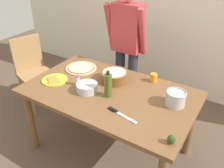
{
  "coord_description": "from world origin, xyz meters",
  "views": [
    {
      "loc": [
        1.03,
        -1.58,
        1.96
      ],
      "look_at": [
        0.0,
        0.05,
        0.81
      ],
      "focal_mm": 38.03,
      "sensor_mm": 36.0,
      "label": 1
    }
  ],
  "objects": [
    {
      "name": "chef_knife",
      "position": [
        0.26,
        -0.25,
        0.77
      ],
      "size": [
        0.29,
        0.08,
        0.02
      ],
      "color": "silver",
      "rests_on": "dining_table"
    },
    {
      "name": "steel_pot",
      "position": [
        0.6,
        0.12,
        0.83
      ],
      "size": [
        0.17,
        0.17,
        0.13
      ],
      "color": "#B7B7BC",
      "rests_on": "dining_table"
    },
    {
      "name": "mixing_bowl_steel",
      "position": [
        -0.17,
        -0.12,
        0.8
      ],
      "size": [
        0.2,
        0.2,
        0.08
      ],
      "color": "#B7B7BC",
      "rests_on": "dining_table"
    },
    {
      "name": "plate_with_slice",
      "position": [
        -0.57,
        -0.13,
        0.77
      ],
      "size": [
        0.26,
        0.26,
        0.02
      ],
      "color": "gold",
      "rests_on": "dining_table"
    },
    {
      "name": "avocado",
      "position": [
        0.73,
        -0.34,
        0.8
      ],
      "size": [
        0.06,
        0.06,
        0.07
      ],
      "primitive_type": "ellipsoid",
      "color": "#2D4219",
      "rests_on": "dining_table"
    },
    {
      "name": "olive_oil_bottle",
      "position": [
        0.04,
        -0.08,
        0.87
      ],
      "size": [
        0.07,
        0.07,
        0.26
      ],
      "color": "#47561E",
      "rests_on": "dining_table"
    },
    {
      "name": "salt_shaker",
      "position": [
        -0.32,
        -0.07,
        0.81
      ],
      "size": [
        0.04,
        0.04,
        0.11
      ],
      "color": "white",
      "rests_on": "dining_table"
    },
    {
      "name": "ground",
      "position": [
        0.0,
        0.0,
        0.0
      ],
      "size": [
        8.0,
        8.0,
        0.0
      ],
      "primitive_type": "plane",
      "color": "brown"
    },
    {
      "name": "chair_wooden_left",
      "position": [
        -1.32,
        0.2,
        0.54
      ],
      "size": [
        0.5,
        0.5,
        0.95
      ],
      "color": "#A37A4C",
      "rests_on": "ground"
    },
    {
      "name": "dining_table",
      "position": [
        0.0,
        0.0,
        0.67
      ],
      "size": [
        1.6,
        0.96,
        0.76
      ],
      "color": "brown",
      "rests_on": "ground"
    },
    {
      "name": "popcorn_bowl",
      "position": [
        -0.06,
        0.19,
        0.82
      ],
      "size": [
        0.28,
        0.28,
        0.11
      ],
      "color": "brown",
      "rests_on": "dining_table"
    },
    {
      "name": "cup_orange",
      "position": [
        0.28,
        0.39,
        0.8
      ],
      "size": [
        0.07,
        0.07,
        0.08
      ],
      "primitive_type": "cylinder",
      "color": "orange",
      "rests_on": "dining_table"
    },
    {
      "name": "person_cook",
      "position": [
        -0.24,
        0.76,
        0.94
      ],
      "size": [
        0.49,
        0.25,
        1.62
      ],
      "color": "#2D2D38",
      "rests_on": "ground"
    },
    {
      "name": "pizza_raw_on_board",
      "position": [
        -0.51,
        0.22,
        0.77
      ],
      "size": [
        0.34,
        0.34,
        0.02
      ],
      "color": "beige",
      "rests_on": "dining_table"
    },
    {
      "name": "wall_back",
      "position": [
        0.0,
        1.6,
        1.3
      ],
      "size": [
        5.6,
        0.1,
        2.6
      ],
      "primitive_type": "cube",
      "color": "silver",
      "rests_on": "ground"
    }
  ]
}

